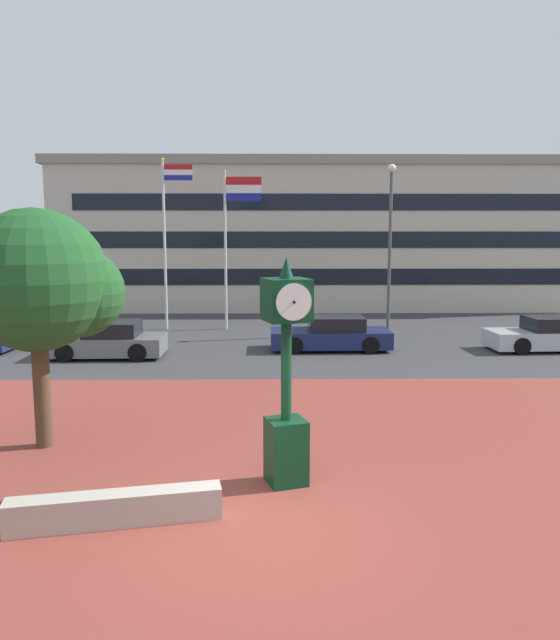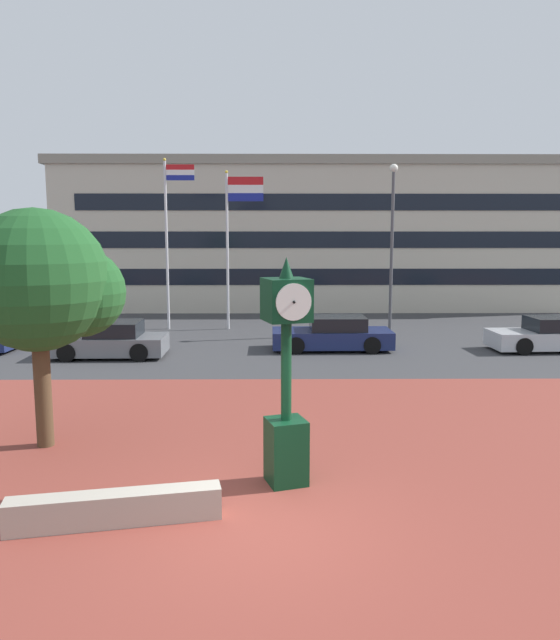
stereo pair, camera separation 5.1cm
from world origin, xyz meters
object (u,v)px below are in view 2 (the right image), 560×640
(flagpole_secondary, at_px, (233,233))
(street_lamp_post, at_px, (392,233))
(street_clock, at_px, (286,380))
(car_street_mid, at_px, (552,336))
(civic_building, at_px, (316,235))
(plaza_tree, at_px, (46,284))
(flagpole_primary, at_px, (169,233))
(car_street_near, at_px, (111,341))
(car_street_far, at_px, (333,335))

(flagpole_secondary, relative_size, street_lamp_post, 0.98)
(street_clock, xyz_separation_m, car_street_mid, (10.35, 12.31, -1.30))
(car_street_mid, relative_size, civic_building, 0.15)
(plaza_tree, distance_m, flagpole_secondary, 15.94)
(plaza_tree, bearing_deg, flagpole_secondary, 80.11)
(street_clock, distance_m, plaza_tree, 5.47)
(street_clock, bearing_deg, street_lamp_post, 55.67)
(flagpole_primary, bearing_deg, car_street_near, -99.65)
(plaza_tree, height_order, flagpole_secondary, flagpole_secondary)
(car_street_mid, relative_size, flagpole_secondary, 0.64)
(flagpole_primary, height_order, street_lamp_post, flagpole_primary)
(car_street_near, distance_m, civic_building, 20.98)
(car_street_far, distance_m, flagpole_primary, 9.55)
(civic_building, height_order, street_lamp_post, civic_building)
(plaza_tree, xyz_separation_m, flagpole_secondary, (2.73, 15.67, 1.05))
(car_street_far, bearing_deg, plaza_tree, 146.28)
(car_street_near, height_order, flagpole_secondary, flagpole_secondary)
(flagpole_secondary, bearing_deg, car_street_mid, -23.49)
(flagpole_primary, distance_m, flagpole_secondary, 2.91)
(plaza_tree, xyz_separation_m, car_street_far, (6.88, 10.52, -2.82))
(street_clock, distance_m, street_lamp_post, 17.19)
(car_street_far, height_order, flagpole_primary, flagpole_primary)
(flagpole_secondary, relative_size, civic_building, 0.23)
(civic_building, bearing_deg, street_clock, -94.86)
(car_street_far, bearing_deg, flagpole_primary, 53.39)
(civic_building, bearing_deg, street_lamp_post, -80.22)
(flagpole_secondary, xyz_separation_m, civic_building, (4.66, 12.30, -0.10))
(plaza_tree, xyz_separation_m, car_street_near, (-1.27, 9.24, -2.82))
(street_clock, relative_size, car_street_near, 0.99)
(plaza_tree, distance_m, civic_building, 28.94)
(car_street_mid, bearing_deg, car_street_far, 85.50)
(plaza_tree, relative_size, car_street_far, 1.08)
(car_street_near, distance_m, flagpole_secondary, 8.50)
(car_street_near, xyz_separation_m, car_street_mid, (16.45, 1.02, 0.00))
(plaza_tree, bearing_deg, car_street_mid, 34.04)
(car_street_mid, xyz_separation_m, car_street_far, (-8.30, 0.27, 0.00))
(flagpole_primary, distance_m, street_lamp_post, 10.04)
(car_street_near, distance_m, car_street_mid, 16.49)
(car_street_far, bearing_deg, car_street_mid, -92.36)
(flagpole_primary, bearing_deg, flagpole_secondary, 0.00)
(street_clock, relative_size, flagpole_secondary, 0.55)
(plaza_tree, xyz_separation_m, flagpole_primary, (-0.18, 15.67, 1.04))
(car_street_mid, xyz_separation_m, civic_building, (-7.79, 17.71, 3.77))
(plaza_tree, relative_size, flagpole_secondary, 0.68)
(car_street_mid, bearing_deg, plaza_tree, 121.37)
(street_clock, bearing_deg, flagpole_primary, 88.31)
(flagpole_primary, relative_size, street_lamp_post, 1.06)
(flagpole_primary, bearing_deg, street_clock, -74.20)
(car_street_mid, relative_size, flagpole_primary, 0.60)
(plaza_tree, distance_m, street_lamp_post, 17.27)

